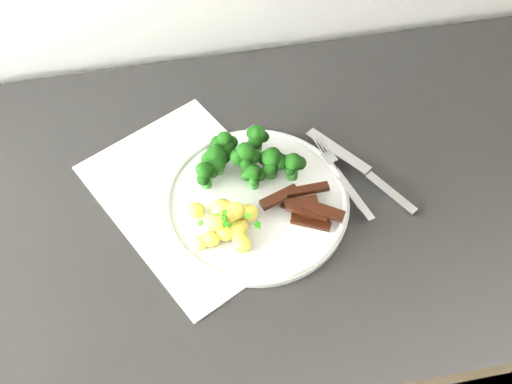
{
  "coord_description": "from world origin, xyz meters",
  "views": [
    {
      "loc": [
        -0.12,
        1.18,
        1.62
      ],
      "look_at": [
        -0.03,
        1.67,
        0.91
      ],
      "focal_mm": 45.25,
      "sensor_mm": 36.0,
      "label": 1
    }
  ],
  "objects_px": {
    "knife": "(374,180)",
    "potatoes": "(227,224)",
    "plate": "(256,201)",
    "broccoli": "(247,158)",
    "counter": "(286,323)",
    "fork": "(344,181)",
    "recipe_paper": "(195,198)",
    "beef_strips": "(303,206)"
  },
  "relations": [
    {
      "from": "potatoes",
      "to": "recipe_paper",
      "type": "bearing_deg",
      "value": 119.62
    },
    {
      "from": "fork",
      "to": "broccoli",
      "type": "bearing_deg",
      "value": 160.33
    },
    {
      "from": "counter",
      "to": "fork",
      "type": "height_order",
      "value": "fork"
    },
    {
      "from": "plate",
      "to": "potatoes",
      "type": "xyz_separation_m",
      "value": [
        -0.05,
        -0.04,
        0.02
      ]
    },
    {
      "from": "plate",
      "to": "fork",
      "type": "xyz_separation_m",
      "value": [
        0.13,
        0.0,
        0.01
      ]
    },
    {
      "from": "counter",
      "to": "broccoli",
      "type": "xyz_separation_m",
      "value": [
        -0.06,
        0.05,
        0.48
      ]
    },
    {
      "from": "knife",
      "to": "broccoli",
      "type": "bearing_deg",
      "value": 164.88
    },
    {
      "from": "knife",
      "to": "potatoes",
      "type": "bearing_deg",
      "value": -168.99
    },
    {
      "from": "counter",
      "to": "recipe_paper",
      "type": "height_order",
      "value": "recipe_paper"
    },
    {
      "from": "knife",
      "to": "beef_strips",
      "type": "bearing_deg",
      "value": -163.52
    },
    {
      "from": "broccoli",
      "to": "fork",
      "type": "relative_size",
      "value": 0.98
    },
    {
      "from": "potatoes",
      "to": "plate",
      "type": "bearing_deg",
      "value": 39.67
    },
    {
      "from": "broccoli",
      "to": "beef_strips",
      "type": "xyz_separation_m",
      "value": [
        0.06,
        -0.08,
        -0.02
      ]
    },
    {
      "from": "recipe_paper",
      "to": "potatoes",
      "type": "height_order",
      "value": "potatoes"
    },
    {
      "from": "counter",
      "to": "plate",
      "type": "relative_size",
      "value": 9.07
    },
    {
      "from": "recipe_paper",
      "to": "potatoes",
      "type": "distance_m",
      "value": 0.08
    },
    {
      "from": "counter",
      "to": "plate",
      "type": "bearing_deg",
      "value": -176.06
    },
    {
      "from": "plate",
      "to": "broccoli",
      "type": "xyz_separation_m",
      "value": [
        -0.0,
        0.05,
        0.03
      ]
    },
    {
      "from": "potatoes",
      "to": "beef_strips",
      "type": "height_order",
      "value": "potatoes"
    },
    {
      "from": "counter",
      "to": "fork",
      "type": "distance_m",
      "value": 0.46
    },
    {
      "from": "recipe_paper",
      "to": "knife",
      "type": "bearing_deg",
      "value": -4.91
    },
    {
      "from": "plate",
      "to": "broccoli",
      "type": "relative_size",
      "value": 1.68
    },
    {
      "from": "recipe_paper",
      "to": "fork",
      "type": "distance_m",
      "value": 0.21
    },
    {
      "from": "recipe_paper",
      "to": "beef_strips",
      "type": "xyz_separation_m",
      "value": [
        0.14,
        -0.05,
        0.02
      ]
    },
    {
      "from": "counter",
      "to": "potatoes",
      "type": "relative_size",
      "value": 24.76
    },
    {
      "from": "beef_strips",
      "to": "fork",
      "type": "bearing_deg",
      "value": 26.42
    },
    {
      "from": "fork",
      "to": "knife",
      "type": "relative_size",
      "value": 0.9
    },
    {
      "from": "recipe_paper",
      "to": "broccoli",
      "type": "bearing_deg",
      "value": 17.72
    },
    {
      "from": "beef_strips",
      "to": "fork",
      "type": "relative_size",
      "value": 0.71
    },
    {
      "from": "counter",
      "to": "fork",
      "type": "xyz_separation_m",
      "value": [
        0.07,
        0.0,
        0.46
      ]
    },
    {
      "from": "counter",
      "to": "recipe_paper",
      "type": "relative_size",
      "value": 6.29
    },
    {
      "from": "potatoes",
      "to": "fork",
      "type": "height_order",
      "value": "potatoes"
    },
    {
      "from": "potatoes",
      "to": "fork",
      "type": "relative_size",
      "value": 0.61
    },
    {
      "from": "plate",
      "to": "recipe_paper",
      "type": "bearing_deg",
      "value": 162.75
    },
    {
      "from": "plate",
      "to": "fork",
      "type": "relative_size",
      "value": 1.66
    },
    {
      "from": "recipe_paper",
      "to": "counter",
      "type": "bearing_deg",
      "value": -8.49
    },
    {
      "from": "recipe_paper",
      "to": "beef_strips",
      "type": "distance_m",
      "value": 0.15
    },
    {
      "from": "plate",
      "to": "beef_strips",
      "type": "height_order",
      "value": "beef_strips"
    },
    {
      "from": "recipe_paper",
      "to": "fork",
      "type": "xyz_separation_m",
      "value": [
        0.21,
        -0.02,
        0.02
      ]
    },
    {
      "from": "counter",
      "to": "potatoes",
      "type": "distance_m",
      "value": 0.48
    },
    {
      "from": "recipe_paper",
      "to": "plate",
      "type": "bearing_deg",
      "value": -17.25
    },
    {
      "from": "beef_strips",
      "to": "plate",
      "type": "bearing_deg",
      "value": 154.22
    }
  ]
}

